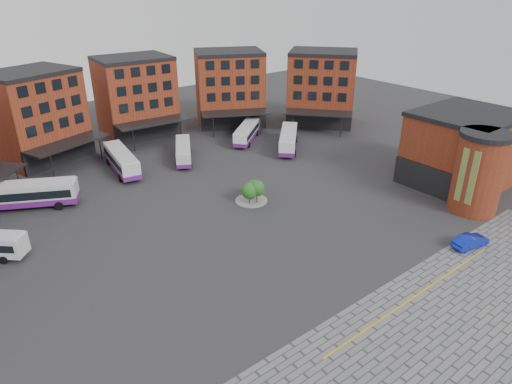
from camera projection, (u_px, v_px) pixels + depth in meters
ground at (302, 242)px, 52.64m from camera, size 160.00×160.00×0.00m
paving_zone at (501, 342)px, 38.22m from camera, size 50.00×22.00×0.02m
yellow_line at (417, 295)px, 43.86m from camera, size 26.00×0.15×0.02m
main_building at (119, 116)px, 73.87m from camera, size 94.14×42.48×14.60m
east_building at (465, 152)px, 64.36m from camera, size 17.40×15.40×10.60m
tree_island at (253, 190)px, 61.26m from camera, size 4.40×4.40×3.32m
bus_b at (27, 194)px, 59.67m from camera, size 12.49×8.48×3.55m
bus_c at (121, 160)px, 70.98m from camera, size 4.49×12.15×3.35m
bus_d at (183, 151)px, 75.44m from camera, size 7.10×10.05×2.88m
bus_e at (247, 132)px, 84.18m from camera, size 9.96×8.77×3.05m
bus_f at (288, 139)px, 80.25m from camera, size 10.17×10.15×3.29m
blue_car at (470, 241)px, 51.41m from camera, size 4.82×2.42×1.52m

